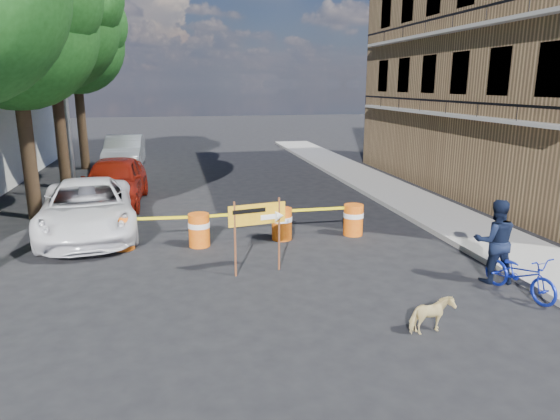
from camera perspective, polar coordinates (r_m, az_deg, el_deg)
name	(u,v)px	position (r m, az deg, el deg)	size (l,w,h in m)	color
ground	(285,282)	(11.16, 0.53, -8.22)	(120.00, 120.00, 0.00)	black
sidewalk_east	(417,204)	(18.63, 15.35, 0.70)	(2.40, 40.00, 0.15)	gray
apartment_building	(539,38)	(23.07, 27.52, 17.00)	(8.00, 16.00, 12.00)	#93714B
tree_mid_a	(14,24)	(17.75, -28.08, 18.27)	(5.25, 5.00, 8.68)	#332316
tree_mid_b	(51,19)	(22.67, -24.74, 19.19)	(5.67, 5.40, 9.62)	#332316
tree_far	(75,43)	(27.52, -22.36, 17.26)	(5.04, 4.80, 8.84)	#332316
streetlamp	(66,81)	(19.93, -23.29, 13.42)	(1.25, 0.18, 8.00)	gray
barrel_far_left	(123,232)	(13.78, -17.52, -2.43)	(0.58, 0.58, 0.90)	#E24A0D
barrel_mid_left	(199,229)	(13.57, -9.23, -2.19)	(0.58, 0.58, 0.90)	#E24A0D
barrel_mid_right	(282,223)	(13.99, 0.21, -1.51)	(0.58, 0.58, 0.90)	#E24A0D
barrel_far_right	(353,219)	(14.55, 8.38, -1.04)	(0.58, 0.58, 0.90)	#E24A0D
detour_sign	(264,219)	(11.34, -1.81, -1.07)	(1.34, 0.36, 1.75)	#592D19
pedestrian	(495,241)	(11.85, 23.35, -3.29)	(0.91, 0.71, 1.87)	black
bicycle	(523,255)	(11.34, 25.98, -4.68)	(0.61, 0.91, 1.74)	#1528B2
dog	(431,315)	(9.28, 16.92, -11.45)	(0.36, 0.79, 0.67)	#D5BE7A
suv_white	(87,208)	(15.46, -21.14, 0.21)	(2.57, 5.58, 1.55)	white
sedan_red	(114,181)	(19.01, -18.40, 3.16)	(2.03, 5.04, 1.72)	#A11C0D
sedan_silver	(125,152)	(27.19, -17.34, 6.34)	(1.79, 5.13, 1.69)	#AFB2B6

